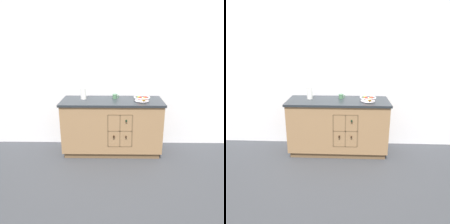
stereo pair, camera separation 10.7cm
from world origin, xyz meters
The scene contains 6 objects.
ground_plane centered at (0.00, 0.00, 0.00)m, with size 14.00×14.00×0.00m, color #383A3F.
back_wall centered at (0.00, 0.37, 1.27)m, with size 4.40×0.06×2.55m, color white.
kitchen_island centered at (0.00, 0.00, 0.47)m, with size 1.65×0.64×0.92m.
fruit_bowl centered at (0.48, -0.05, 0.96)m, with size 0.26×0.26×0.08m.
white_pitcher centered at (-0.47, 0.08, 1.02)m, with size 0.15×0.10×0.19m.
ceramic_mug centered at (0.05, 0.11, 0.95)m, with size 0.11×0.07×0.08m.
Camera 1 is at (0.05, -3.44, 1.81)m, focal length 35.00 mm.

